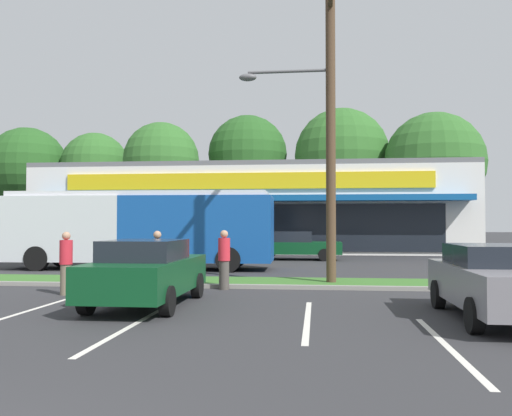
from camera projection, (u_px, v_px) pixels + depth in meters
grass_median at (210, 282)px, 17.64m from camera, size 56.00×2.20×0.12m
curb_lip at (202, 286)px, 16.43m from camera, size 56.00×0.24×0.12m
parking_stripe_0 at (20, 313)px, 11.78m from camera, size 0.12×4.80×0.01m
parking_stripe_1 at (129, 327)px, 10.21m from camera, size 0.12×4.80×0.01m
parking_stripe_2 at (307, 319)px, 11.05m from camera, size 0.12×4.80×0.01m
parking_stripe_3 at (446, 345)px, 8.69m from camera, size 0.12×4.80×0.01m
storefront_building at (257, 210)px, 40.29m from camera, size 28.40×14.56×5.82m
tree_far_left at (27, 167)px, 50.99m from camera, size 7.29×7.29×10.78m
tree_left at (95, 167)px, 50.49m from camera, size 6.15×6.15×10.22m
tree_mid_left at (161, 160)px, 47.33m from camera, size 6.49×6.49×10.60m
tree_mid at (248, 155)px, 50.19m from camera, size 7.16×7.16×11.76m
tree_mid_right at (342, 155)px, 48.47m from camera, size 8.28×8.28×12.04m
tree_right at (435, 162)px, 44.88m from camera, size 8.11×8.11×10.97m
utility_pole at (326, 125)px, 17.13m from camera, size 3.03×2.40×9.32m
city_bus at (140, 227)px, 23.21m from camera, size 11.30×2.91×3.25m
car_0 at (162, 245)px, 29.23m from camera, size 4.22×1.91×1.47m
car_1 at (147, 272)px, 12.90m from camera, size 1.96×4.63×1.54m
car_3 at (295, 245)px, 29.04m from camera, size 4.76×1.95×1.49m
car_4 at (497, 281)px, 11.03m from camera, size 1.91×4.68×1.49m
car_5 at (14, 245)px, 29.82m from camera, size 4.62×1.94×1.46m
pedestrian_near_bench at (66, 263)px, 14.85m from camera, size 0.34×0.34×1.70m
pedestrian_by_pole at (157, 260)px, 15.99m from camera, size 0.34×0.34×1.71m
pedestrian_mid at (224, 260)px, 16.07m from camera, size 0.35×0.35×1.73m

